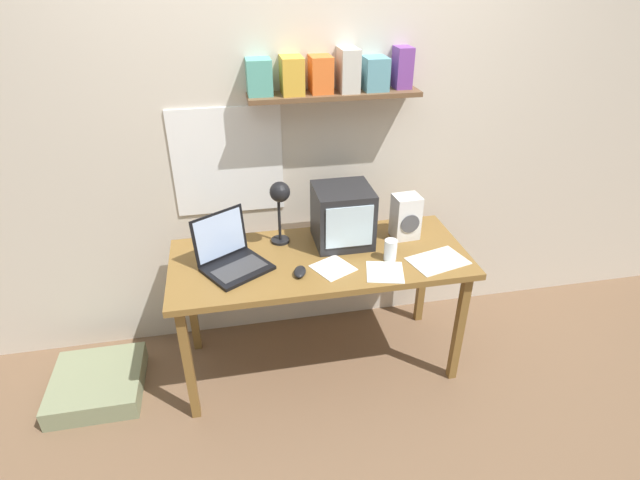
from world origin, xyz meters
TOP-DOWN VIEW (x-y plane):
  - ground_plane at (0.00, 0.00)m, footprint 12.00×12.00m
  - back_wall at (0.00, 0.46)m, footprint 5.60×0.24m
  - corner_desk at (0.00, 0.00)m, footprint 1.58×0.67m
  - crt_monitor at (0.15, 0.13)m, footprint 0.31×0.31m
  - laptop at (-0.47, 0.00)m, footprint 0.41×0.40m
  - desk_lamp at (-0.19, 0.14)m, footprint 0.11×0.17m
  - juice_glass at (0.36, -0.10)m, footprint 0.07×0.07m
  - space_heater at (0.51, 0.12)m, footprint 0.15×0.14m
  - computer_mouse at (-0.13, -0.15)m, footprint 0.09×0.12m
  - loose_paper_near_laptop at (0.29, -0.22)m, footprint 0.23×0.24m
  - loose_paper_near_monitor at (0.04, -0.13)m, footprint 0.24×0.25m
  - open_notebook at (0.60, -0.17)m, footprint 0.33×0.27m
  - floor_cushion at (-1.27, -0.00)m, footprint 0.48×0.48m

SIDE VIEW (x-z plane):
  - ground_plane at x=0.00m, z-range 0.00..0.00m
  - floor_cushion at x=-1.27m, z-range 0.00..0.12m
  - corner_desk at x=0.00m, z-range 0.31..1.05m
  - loose_paper_near_laptop at x=0.29m, z-range 0.75..0.75m
  - loose_paper_near_monitor at x=0.04m, z-range 0.75..0.75m
  - open_notebook at x=0.60m, z-range 0.75..0.75m
  - computer_mouse at x=-0.13m, z-range 0.75..0.78m
  - juice_glass at x=0.36m, z-range 0.74..0.86m
  - laptop at x=-0.47m, z-range 0.68..0.95m
  - space_heater at x=0.51m, z-range 0.75..1.00m
  - crt_monitor at x=0.15m, z-range 0.75..1.07m
  - desk_lamp at x=-0.19m, z-range 0.84..1.23m
  - back_wall at x=0.00m, z-range 0.01..2.61m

